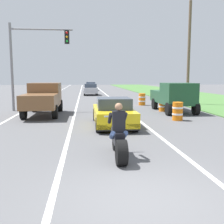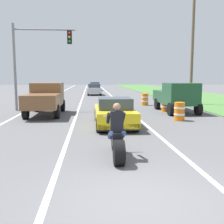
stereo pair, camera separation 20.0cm
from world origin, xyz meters
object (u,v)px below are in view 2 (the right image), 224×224
Objects in this scene: pickup_truck_left_lane_brown at (46,97)px; traffic_light_mast_near at (33,54)px; motorcycle_with_rider at (117,139)px; construction_barrel_nearest at (179,111)px; distant_car_further_ahead at (95,86)px; construction_barrel_far at (145,99)px; pickup_truck_right_shoulder_dark_green at (176,96)px; distant_car_far_ahead at (94,89)px; sports_car_yellow at (114,113)px; construction_barrel_mid at (166,104)px.

traffic_light_mast_near is (-1.12, 2.36, 2.87)m from pickup_truck_left_lane_brown.
motorcycle_with_rider is 7.72m from construction_barrel_nearest.
traffic_light_mast_near is 29.37m from distant_car_further_ahead.
construction_barrel_nearest is at bearing -20.56° from pickup_truck_left_lane_brown.
pickup_truck_left_lane_brown reaches higher than motorcycle_with_rider.
motorcycle_with_rider is at bearing -104.81° from construction_barrel_far.
pickup_truck_right_shoulder_dark_green reaches higher than construction_barrel_nearest.
construction_barrel_nearest is at bearing -88.43° from construction_barrel_far.
motorcycle_with_rider is at bearing -121.95° from construction_barrel_nearest.
pickup_truck_left_lane_brown and pickup_truck_right_shoulder_dark_green have the same top height.
construction_barrel_far is (3.87, 14.62, -0.09)m from motorcycle_with_rider.
traffic_light_mast_near is 1.50× the size of distant_car_far_ahead.
pickup_truck_left_lane_brown is 0.80× the size of traffic_light_mast_near.
distant_car_far_ahead is at bearing 101.09° from construction_barrel_nearest.
pickup_truck_right_shoulder_dark_green is 18.83m from distant_car_far_ahead.
sports_car_yellow is at bearing -89.55° from distant_car_further_ahead.
pickup_truck_right_shoulder_dark_green is 4.66m from construction_barrel_far.
construction_barrel_mid is 30.43m from distant_car_further_ahead.
distant_car_further_ahead is (4.77, 28.80, -3.20)m from traffic_light_mast_near.
sports_car_yellow reaches higher than construction_barrel_far.
pickup_truck_left_lane_brown reaches higher than sports_car_yellow.
distant_car_further_ahead is (-0.27, 35.25, 0.14)m from sports_car_yellow.
distant_car_far_ahead reaches higher than construction_barrel_far.
construction_barrel_mid is (9.06, -1.32, -3.47)m from traffic_light_mast_near.
motorcycle_with_rider is 11.36m from pickup_truck_right_shoulder_dark_green.
sports_car_yellow is at bearing -51.94° from traffic_light_mast_near.
pickup_truck_right_shoulder_dark_green is (5.06, 10.15, 0.51)m from motorcycle_with_rider.
pickup_truck_right_shoulder_dark_green is 4.80× the size of construction_barrel_nearest.
construction_barrel_far is (-0.22, 8.07, 0.00)m from construction_barrel_nearest.
pickup_truck_left_lane_brown is at bearing -174.99° from pickup_truck_right_shoulder_dark_green.
construction_barrel_far is at bearing 35.28° from pickup_truck_left_lane_brown.
traffic_light_mast_near reaches higher than pickup_truck_right_shoulder_dark_green.
distant_car_far_ahead reaches higher than construction_barrel_mid.
construction_barrel_nearest is 1.00× the size of construction_barrel_far.
construction_barrel_mid is 0.25× the size of distant_car_further_ahead.
construction_barrel_nearest is at bearing -83.39° from distant_car_further_ahead.
distant_car_far_ahead is at bearing -91.44° from distant_car_further_ahead.
construction_barrel_mid is at bearing -8.26° from traffic_light_mast_near.
pickup_truck_left_lane_brown is at bearing 159.44° from construction_barrel_nearest.
distant_car_far_ahead is (-4.25, 21.68, 0.27)m from construction_barrel_nearest.
pickup_truck_left_lane_brown is 8.13m from construction_barrel_nearest.
construction_barrel_mid is at bearing 84.86° from construction_barrel_nearest.
sports_car_yellow is 0.90× the size of pickup_truck_left_lane_brown.
pickup_truck_left_lane_brown is 19.13m from distant_car_far_ahead.
construction_barrel_mid is at bearing -75.50° from distant_car_far_ahead.
construction_barrel_mid is at bearing -82.18° from construction_barrel_far.
sports_car_yellow is 4.30× the size of construction_barrel_far.
distant_car_far_ahead is at bearing 91.46° from sports_car_yellow.
distant_car_far_ahead is at bearing 74.84° from traffic_light_mast_near.
traffic_light_mast_near is 1.50× the size of distant_car_further_ahead.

